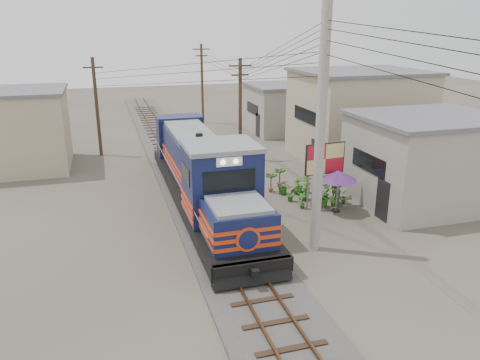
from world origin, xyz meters
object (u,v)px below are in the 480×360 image
object	(u,v)px
market_umbrella	(338,176)
vendor	(336,182)
locomotive	(203,174)
billboard	(325,160)

from	to	relation	value
market_umbrella	vendor	distance (m)	2.28
vendor	locomotive	bearing A→B (deg)	-24.26
billboard	locomotive	bearing A→B (deg)	159.47
billboard	market_umbrella	bearing A→B (deg)	-69.88
locomotive	market_umbrella	world-z (taller)	locomotive
locomotive	billboard	distance (m)	6.26
billboard	market_umbrella	size ratio (longest dim) A/B	1.57
locomotive	billboard	world-z (taller)	locomotive
vendor	billboard	bearing A→B (deg)	20.75
locomotive	vendor	distance (m)	7.33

